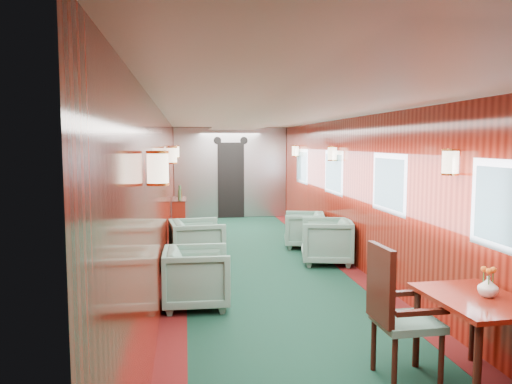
# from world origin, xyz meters

# --- Properties ---
(room) EXTENTS (12.00, 12.10, 2.40)m
(room) POSITION_xyz_m (0.00, 0.00, 1.63)
(room) COLOR #0D3022
(room) RESTS_ON ground
(bulkhead) EXTENTS (2.98, 0.17, 2.39)m
(bulkhead) POSITION_xyz_m (0.00, 5.91, 1.18)
(bulkhead) COLOR #ACAFB3
(bulkhead) RESTS_ON ground
(windows_right) EXTENTS (0.02, 8.60, 0.80)m
(windows_right) POSITION_xyz_m (1.49, 0.25, 1.45)
(windows_right) COLOR silver
(windows_right) RESTS_ON ground
(wall_sconces) EXTENTS (2.97, 7.97, 0.25)m
(wall_sconces) POSITION_xyz_m (0.00, 0.57, 1.79)
(wall_sconces) COLOR #F8E8C1
(wall_sconces) RESTS_ON ground
(dining_table) EXTENTS (0.75, 1.03, 0.75)m
(dining_table) POSITION_xyz_m (1.12, -3.68, 0.63)
(dining_table) COLOR maroon
(dining_table) RESTS_ON ground
(side_chair) EXTENTS (0.54, 0.56, 1.15)m
(side_chair) POSITION_xyz_m (0.52, -3.48, 0.62)
(side_chair) COLOR #224F48
(side_chair) RESTS_ON ground
(credenza) EXTENTS (0.29, 0.91, 1.09)m
(credenza) POSITION_xyz_m (-1.34, 3.28, 0.42)
(credenza) COLOR maroon
(credenza) RESTS_ON ground
(flower_vase) EXTENTS (0.21, 0.21, 0.17)m
(flower_vase) POSITION_xyz_m (1.22, -3.68, 0.83)
(flower_vase) COLOR silver
(flower_vase) RESTS_ON dining_table
(armchair_left_near) EXTENTS (0.81, 0.79, 0.73)m
(armchair_left_near) POSITION_xyz_m (-1.07, -1.35, 0.36)
(armchair_left_near) COLOR #224F48
(armchair_left_near) RESTS_ON ground
(armchair_left_far) EXTENTS (0.93, 0.91, 0.76)m
(armchair_left_far) POSITION_xyz_m (-1.02, 0.64, 0.38)
(armchair_left_far) COLOR #224F48
(armchair_left_far) RESTS_ON ground
(armchair_right_near) EXTENTS (0.97, 0.96, 0.75)m
(armchair_right_near) POSITION_xyz_m (1.09, 0.54, 0.37)
(armchair_right_near) COLOR #224F48
(armchair_right_near) RESTS_ON ground
(armchair_right_far) EXTENTS (0.88, 0.87, 0.68)m
(armchair_right_far) POSITION_xyz_m (1.03, 1.86, 0.34)
(armchair_right_far) COLOR #224F48
(armchair_right_far) RESTS_ON ground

